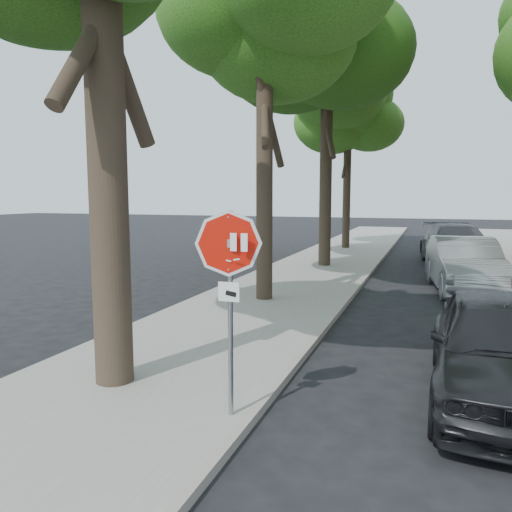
{
  "coord_description": "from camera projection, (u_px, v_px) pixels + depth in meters",
  "views": [
    {
      "loc": [
        1.63,
        -5.63,
        2.9
      ],
      "look_at": [
        -0.7,
        0.96,
        2.05
      ],
      "focal_mm": 35.0,
      "sensor_mm": 36.0,
      "label": 1
    }
  ],
  "objects": [
    {
      "name": "car_c",
      "position": [
        456.0,
        245.0,
        20.36
      ],
      "size": [
        3.2,
        6.21,
        1.72
      ],
      "primitive_type": "imported",
      "rotation": [
        0.0,
        0.0,
        0.14
      ],
      "color": "#55545A",
      "rests_on": "ground"
    },
    {
      "name": "tree_far",
      "position": [
        348.0,
        112.0,
        25.94
      ],
      "size": [
        5.29,
        4.91,
        9.33
      ],
      "color": "black",
      "rests_on": "sidewalk_left"
    },
    {
      "name": "car_b",
      "position": [
        465.0,
        265.0,
        14.99
      ],
      "size": [
        2.34,
        5.14,
        1.64
      ],
      "primitive_type": "imported",
      "rotation": [
        0.0,
        0.0,
        0.12
      ],
      "color": "gray",
      "rests_on": "ground"
    },
    {
      "name": "stop_sign",
      "position": [
        229.0,
        273.0,
        6.13
      ],
      "size": [
        0.76,
        0.34,
        2.61
      ],
      "color": "gray",
      "rests_on": "sidewalk_left"
    },
    {
      "name": "car_a",
      "position": [
        500.0,
        347.0,
        7.0
      ],
      "size": [
        1.93,
        4.6,
        1.55
      ],
      "primitive_type": "imported",
      "rotation": [
        0.0,
        0.0,
        -0.02
      ],
      "color": "black",
      "rests_on": "ground"
    },
    {
      "name": "sidewalk_left",
      "position": [
        310.0,
        273.0,
        18.21
      ],
      "size": [
        4.0,
        55.0,
        0.12
      ],
      "primitive_type": "cube",
      "color": "gray",
      "rests_on": "ground"
    },
    {
      "name": "curb_right",
      "position": [
        506.0,
        284.0,
        16.07
      ],
      "size": [
        0.12,
        55.0,
        0.13
      ],
      "primitive_type": "cube",
      "color": "#9E9384",
      "rests_on": "ground"
    },
    {
      "name": "curb_left",
      "position": [
        367.0,
        276.0,
        17.53
      ],
      "size": [
        0.12,
        55.0,
        0.13
      ],
      "primitive_type": "cube",
      "color": "#9E9384",
      "rests_on": "ground"
    },
    {
      "name": "tree_mid_a",
      "position": [
        265.0,
        10.0,
        12.76
      ],
      "size": [
        5.59,
        5.19,
        9.84
      ],
      "color": "black",
      "rests_on": "sidewalk_left"
    },
    {
      "name": "ground",
      "position": [
        284.0,
        432.0,
        6.16
      ],
      "size": [
        120.0,
        120.0,
        0.0
      ],
      "primitive_type": "plane",
      "color": "black",
      "rests_on": "ground"
    },
    {
      "name": "tree_mid_b",
      "position": [
        328.0,
        62.0,
        19.2
      ],
      "size": [
        5.88,
        5.46,
        10.36
      ],
      "color": "black",
      "rests_on": "sidewalk_left"
    }
  ]
}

